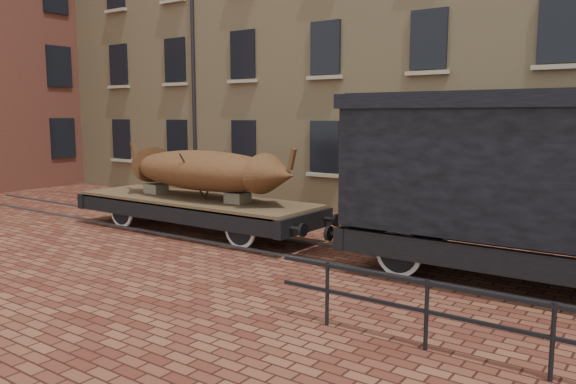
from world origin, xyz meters
The scene contains 6 objects.
ground centered at (0.00, 0.00, 0.00)m, with size 90.00×90.00×0.00m, color #4C2017.
warehouse_cream centered at (3.00, 9.99, 7.00)m, with size 40.00×10.19×14.00m.
rail_track centered at (0.00, 0.00, 0.03)m, with size 30.00×1.52×0.06m.
flatcar_wagon centered at (-3.62, 0.00, 0.78)m, with size 8.27×2.24×1.25m.
iron_boat centered at (-3.24, 0.00, 1.76)m, with size 6.16×1.84×1.49m.
goods_van centered at (4.72, 0.00, 2.30)m, with size 7.10×2.59×3.67m.
Camera 1 is at (7.36, -10.94, 3.23)m, focal length 35.00 mm.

